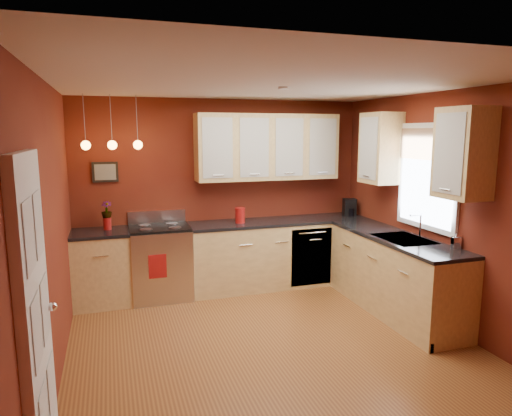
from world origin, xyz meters
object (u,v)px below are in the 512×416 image
object	(u,v)px
soap_pump	(456,240)
coffee_maker	(350,208)
sink	(404,241)
red_canister	(240,215)
gas_range	(161,262)

from	to	relation	value
soap_pump	coffee_maker	bearing A→B (deg)	93.28
sink	coffee_maker	distance (m)	1.51
red_canister	gas_range	bearing A→B (deg)	178.30
red_canister	soap_pump	distance (m)	2.70
gas_range	coffee_maker	world-z (taller)	coffee_maker
red_canister	coffee_maker	bearing A→B (deg)	0.84
sink	gas_range	bearing A→B (deg)	150.22
sink	soap_pump	size ratio (longest dim) A/B	3.88
red_canister	soap_pump	bearing A→B (deg)	-48.31
gas_range	coffee_maker	bearing A→B (deg)	-0.15
gas_range	soap_pump	world-z (taller)	soap_pump
gas_range	red_canister	xyz separation A→B (m)	(1.07, -0.03, 0.56)
red_canister	soap_pump	world-z (taller)	red_canister
sink	coffee_maker	xyz separation A→B (m)	(0.13, 1.49, 0.14)
gas_range	sink	world-z (taller)	sink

